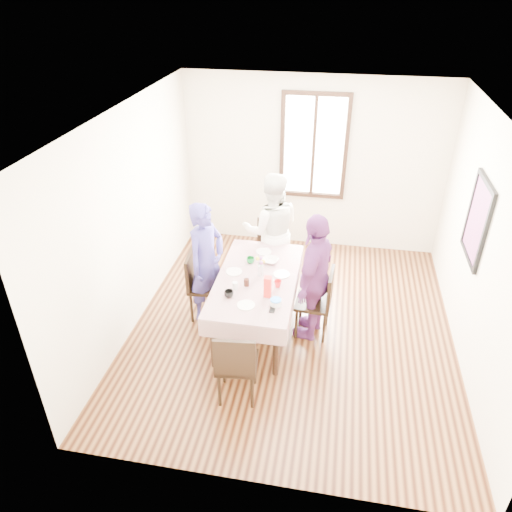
% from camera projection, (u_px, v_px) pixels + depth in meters
% --- Properties ---
extents(ground, '(4.50, 4.50, 0.00)m').
position_uv_depth(ground, '(292.00, 326.00, 6.21)').
color(ground, black).
rests_on(ground, ground).
extents(back_wall, '(4.00, 0.00, 4.00)m').
position_uv_depth(back_wall, '(313.00, 165.00, 7.41)').
color(back_wall, beige).
rests_on(back_wall, ground).
extents(right_wall, '(0.00, 4.50, 4.50)m').
position_uv_depth(right_wall, '(481.00, 249.00, 5.20)').
color(right_wall, beige).
rests_on(right_wall, ground).
extents(window_frame, '(1.02, 0.06, 1.62)m').
position_uv_depth(window_frame, '(314.00, 147.00, 7.24)').
color(window_frame, black).
rests_on(window_frame, back_wall).
extents(window_pane, '(0.90, 0.02, 1.50)m').
position_uv_depth(window_pane, '(314.00, 146.00, 7.24)').
color(window_pane, white).
rests_on(window_pane, back_wall).
extents(art_poster, '(0.04, 0.76, 0.96)m').
position_uv_depth(art_poster, '(478.00, 220.00, 5.35)').
color(art_poster, red).
rests_on(art_poster, right_wall).
extents(dining_table, '(0.83, 1.66, 0.75)m').
position_uv_depth(dining_table, '(257.00, 304.00, 5.98)').
color(dining_table, black).
rests_on(dining_table, ground).
extents(tablecloth, '(0.95, 1.78, 0.01)m').
position_uv_depth(tablecloth, '(257.00, 278.00, 5.79)').
color(tablecloth, '#520B19').
rests_on(tablecloth, dining_table).
extents(chair_left, '(0.46, 0.46, 0.91)m').
position_uv_depth(chair_left, '(206.00, 286.00, 6.18)').
color(chair_left, black).
rests_on(chair_left, ground).
extents(chair_right, '(0.44, 0.44, 0.91)m').
position_uv_depth(chair_right, '(313.00, 302.00, 5.88)').
color(chair_right, black).
rests_on(chair_right, ground).
extents(chair_far, '(0.46, 0.46, 0.91)m').
position_uv_depth(chair_far, '(271.00, 252.00, 6.90)').
color(chair_far, black).
rests_on(chair_far, ground).
extents(chair_near, '(0.46, 0.46, 0.91)m').
position_uv_depth(chair_near, '(237.00, 362.00, 4.98)').
color(chair_near, black).
rests_on(chair_near, ground).
extents(person_left, '(0.60, 0.69, 1.61)m').
position_uv_depth(person_left, '(206.00, 263.00, 6.00)').
color(person_left, '#3B3385').
rests_on(person_left, ground).
extents(person_far, '(0.93, 0.80, 1.68)m').
position_uv_depth(person_far, '(271.00, 230.00, 6.69)').
color(person_far, white).
rests_on(person_far, ground).
extents(person_right, '(0.64, 1.04, 1.65)m').
position_uv_depth(person_right, '(313.00, 277.00, 5.69)').
color(person_right, '#682B6E').
rests_on(person_right, ground).
extents(mug_black, '(0.12, 0.12, 0.08)m').
position_uv_depth(mug_black, '(229.00, 294.00, 5.43)').
color(mug_black, black).
rests_on(mug_black, tablecloth).
extents(mug_flag, '(0.10, 0.10, 0.08)m').
position_uv_depth(mug_flag, '(278.00, 284.00, 5.60)').
color(mug_flag, red).
rests_on(mug_flag, tablecloth).
extents(mug_green, '(0.14, 0.14, 0.08)m').
position_uv_depth(mug_green, '(250.00, 260.00, 6.06)').
color(mug_green, '#0C7226').
rests_on(mug_green, tablecloth).
extents(serving_bowl, '(0.25, 0.25, 0.05)m').
position_uv_depth(serving_bowl, '(270.00, 261.00, 6.08)').
color(serving_bowl, white).
rests_on(serving_bowl, tablecloth).
extents(juice_carton, '(0.08, 0.08, 0.25)m').
position_uv_depth(juice_carton, '(268.00, 287.00, 5.41)').
color(juice_carton, red).
rests_on(juice_carton, tablecloth).
extents(butter_tub, '(0.13, 0.13, 0.06)m').
position_uv_depth(butter_tub, '(276.00, 303.00, 5.31)').
color(butter_tub, white).
rests_on(butter_tub, tablecloth).
extents(jam_jar, '(0.06, 0.06, 0.09)m').
position_uv_depth(jam_jar, '(246.00, 282.00, 5.62)').
color(jam_jar, black).
rests_on(jam_jar, tablecloth).
extents(drinking_glass, '(0.06, 0.06, 0.09)m').
position_uv_depth(drinking_glass, '(235.00, 285.00, 5.57)').
color(drinking_glass, silver).
rests_on(drinking_glass, tablecloth).
extents(smartphone, '(0.06, 0.12, 0.01)m').
position_uv_depth(smartphone, '(272.00, 310.00, 5.25)').
color(smartphone, black).
rests_on(smartphone, tablecloth).
extents(flower_vase, '(0.07, 0.07, 0.13)m').
position_uv_depth(flower_vase, '(260.00, 270.00, 5.81)').
color(flower_vase, silver).
rests_on(flower_vase, tablecloth).
extents(plate_left, '(0.20, 0.20, 0.01)m').
position_uv_depth(plate_left, '(234.00, 272.00, 5.89)').
color(plate_left, white).
rests_on(plate_left, tablecloth).
extents(plate_right, '(0.20, 0.20, 0.01)m').
position_uv_depth(plate_right, '(281.00, 274.00, 5.84)').
color(plate_right, white).
rests_on(plate_right, tablecloth).
extents(plate_far, '(0.20, 0.20, 0.01)m').
position_uv_depth(plate_far, '(264.00, 252.00, 6.30)').
color(plate_far, white).
rests_on(plate_far, tablecloth).
extents(plate_near, '(0.20, 0.20, 0.01)m').
position_uv_depth(plate_near, '(246.00, 305.00, 5.31)').
color(plate_near, white).
rests_on(plate_near, tablecloth).
extents(butter_lid, '(0.12, 0.12, 0.01)m').
position_uv_depth(butter_lid, '(276.00, 300.00, 5.29)').
color(butter_lid, blue).
rests_on(butter_lid, butter_tub).
extents(flower_bunch, '(0.09, 0.09, 0.10)m').
position_uv_depth(flower_bunch, '(260.00, 262.00, 5.75)').
color(flower_bunch, yellow).
rests_on(flower_bunch, flower_vase).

